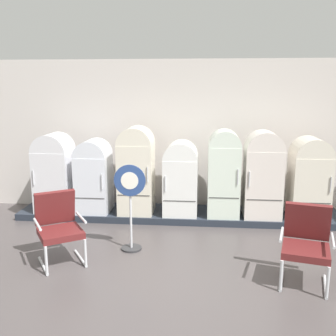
{
  "coord_description": "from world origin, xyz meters",
  "views": [
    {
      "loc": [
        0.46,
        -4.22,
        2.53
      ],
      "look_at": [
        -0.18,
        2.75,
        1.04
      ],
      "focal_mm": 41.87,
      "sensor_mm": 36.0,
      "label": 1
    }
  ],
  "objects_px": {
    "armchair_right": "(306,241)",
    "sign_stand": "(130,208)",
    "refrigerator_0": "(54,170)",
    "refrigerator_3": "(181,176)",
    "refrigerator_2": "(136,168)",
    "refrigerator_4": "(224,171)",
    "armchair_left": "(59,224)",
    "refrigerator_1": "(94,174)",
    "refrigerator_6": "(309,176)",
    "refrigerator_5": "(263,172)"
  },
  "relations": [
    {
      "from": "refrigerator_0",
      "to": "refrigerator_5",
      "type": "relative_size",
      "value": 0.94
    },
    {
      "from": "refrigerator_1",
      "to": "armchair_left",
      "type": "bearing_deg",
      "value": -89.26
    },
    {
      "from": "refrigerator_1",
      "to": "refrigerator_6",
      "type": "xyz_separation_m",
      "value": [
        4.02,
        0.01,
        0.05
      ]
    },
    {
      "from": "refrigerator_5",
      "to": "sign_stand",
      "type": "bearing_deg",
      "value": -146.3
    },
    {
      "from": "refrigerator_5",
      "to": "refrigerator_6",
      "type": "xyz_separation_m",
      "value": [
        0.84,
        0.03,
        -0.06
      ]
    },
    {
      "from": "refrigerator_4",
      "to": "armchair_right",
      "type": "height_order",
      "value": "refrigerator_4"
    },
    {
      "from": "refrigerator_3",
      "to": "refrigerator_4",
      "type": "relative_size",
      "value": 0.86
    },
    {
      "from": "refrigerator_2",
      "to": "armchair_left",
      "type": "bearing_deg",
      "value": -112.37
    },
    {
      "from": "refrigerator_5",
      "to": "armchair_right",
      "type": "distance_m",
      "value": 2.29
    },
    {
      "from": "refrigerator_0",
      "to": "refrigerator_3",
      "type": "relative_size",
      "value": 1.09
    },
    {
      "from": "refrigerator_6",
      "to": "armchair_left",
      "type": "bearing_deg",
      "value": -153.73
    },
    {
      "from": "refrigerator_0",
      "to": "sign_stand",
      "type": "bearing_deg",
      "value": -39.99
    },
    {
      "from": "refrigerator_1",
      "to": "armchair_right",
      "type": "relative_size",
      "value": 1.37
    },
    {
      "from": "refrigerator_4",
      "to": "sign_stand",
      "type": "relative_size",
      "value": 1.18
    },
    {
      "from": "refrigerator_1",
      "to": "armchair_right",
      "type": "height_order",
      "value": "refrigerator_1"
    },
    {
      "from": "refrigerator_6",
      "to": "refrigerator_4",
      "type": "bearing_deg",
      "value": -178.33
    },
    {
      "from": "refrigerator_0",
      "to": "refrigerator_6",
      "type": "xyz_separation_m",
      "value": [
        4.79,
        0.01,
        -0.01
      ]
    },
    {
      "from": "armchair_right",
      "to": "sign_stand",
      "type": "height_order",
      "value": "sign_stand"
    },
    {
      "from": "refrigerator_2",
      "to": "refrigerator_4",
      "type": "height_order",
      "value": "refrigerator_2"
    },
    {
      "from": "refrigerator_2",
      "to": "sign_stand",
      "type": "relative_size",
      "value": 1.21
    },
    {
      "from": "refrigerator_4",
      "to": "armchair_right",
      "type": "xyz_separation_m",
      "value": [
        0.96,
        -2.23,
        -0.42
      ]
    },
    {
      "from": "refrigerator_0",
      "to": "sign_stand",
      "type": "distance_m",
      "value": 2.31
    },
    {
      "from": "refrigerator_6",
      "to": "armchair_left",
      "type": "distance_m",
      "value": 4.47
    },
    {
      "from": "refrigerator_2",
      "to": "armchair_left",
      "type": "height_order",
      "value": "refrigerator_2"
    },
    {
      "from": "refrigerator_1",
      "to": "refrigerator_3",
      "type": "distance_m",
      "value": 1.67
    },
    {
      "from": "refrigerator_2",
      "to": "armchair_right",
      "type": "bearing_deg",
      "value": -40.92
    },
    {
      "from": "armchair_right",
      "to": "sign_stand",
      "type": "xyz_separation_m",
      "value": [
        -2.44,
        0.78,
        0.12
      ]
    },
    {
      "from": "refrigerator_1",
      "to": "armchair_right",
      "type": "distance_m",
      "value": 4.12
    },
    {
      "from": "refrigerator_1",
      "to": "refrigerator_4",
      "type": "bearing_deg",
      "value": -0.8
    },
    {
      "from": "refrigerator_2",
      "to": "refrigerator_4",
      "type": "xyz_separation_m",
      "value": [
        1.64,
        -0.03,
        -0.02
      ]
    },
    {
      "from": "sign_stand",
      "to": "refrigerator_0",
      "type": "bearing_deg",
      "value": 140.01
    },
    {
      "from": "refrigerator_5",
      "to": "sign_stand",
      "type": "height_order",
      "value": "refrigerator_5"
    },
    {
      "from": "sign_stand",
      "to": "refrigerator_2",
      "type": "bearing_deg",
      "value": 96.19
    },
    {
      "from": "refrigerator_2",
      "to": "refrigerator_3",
      "type": "relative_size",
      "value": 1.19
    },
    {
      "from": "refrigerator_4",
      "to": "refrigerator_2",
      "type": "bearing_deg",
      "value": 179.07
    },
    {
      "from": "refrigerator_3",
      "to": "refrigerator_2",
      "type": "bearing_deg",
      "value": -179.27
    },
    {
      "from": "refrigerator_2",
      "to": "armchair_right",
      "type": "distance_m",
      "value": 3.47
    },
    {
      "from": "refrigerator_2",
      "to": "refrigerator_5",
      "type": "relative_size",
      "value": 1.03
    },
    {
      "from": "sign_stand",
      "to": "refrigerator_3",
      "type": "bearing_deg",
      "value": 65.26
    },
    {
      "from": "armchair_left",
      "to": "refrigerator_1",
      "type": "bearing_deg",
      "value": 90.74
    },
    {
      "from": "refrigerator_4",
      "to": "armchair_right",
      "type": "relative_size",
      "value": 1.57
    },
    {
      "from": "refrigerator_0",
      "to": "armchair_left",
      "type": "distance_m",
      "value": 2.14
    },
    {
      "from": "armchair_right",
      "to": "refrigerator_5",
      "type": "bearing_deg",
      "value": 96.29
    },
    {
      "from": "refrigerator_0",
      "to": "refrigerator_3",
      "type": "distance_m",
      "value": 2.44
    },
    {
      "from": "refrigerator_2",
      "to": "refrigerator_6",
      "type": "relative_size",
      "value": 1.11
    },
    {
      "from": "refrigerator_3",
      "to": "refrigerator_6",
      "type": "distance_m",
      "value": 2.35
    },
    {
      "from": "refrigerator_1",
      "to": "refrigerator_4",
      "type": "relative_size",
      "value": 0.87
    },
    {
      "from": "refrigerator_6",
      "to": "armchair_left",
      "type": "xyz_separation_m",
      "value": [
        -4.0,
        -1.97,
        -0.35
      ]
    },
    {
      "from": "refrigerator_1",
      "to": "refrigerator_2",
      "type": "xyz_separation_m",
      "value": [
        0.83,
        -0.01,
        0.14
      ]
    },
    {
      "from": "refrigerator_3",
      "to": "refrigerator_4",
      "type": "bearing_deg",
      "value": -2.69
    }
  ]
}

